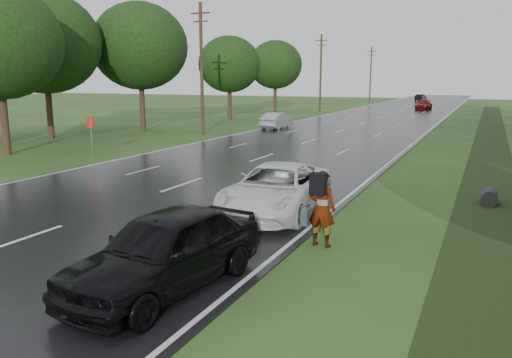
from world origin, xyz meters
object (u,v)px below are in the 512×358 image
(white_pickup, at_px, (277,189))
(road_sign, at_px, (91,129))
(silver_sedan, at_px, (276,120))
(dark_sedan, at_px, (165,250))
(pedestrian, at_px, (321,208))

(white_pickup, bearing_deg, road_sign, 151.13)
(silver_sedan, bearing_deg, white_pickup, 111.90)
(white_pickup, bearing_deg, dark_sedan, -91.79)
(white_pickup, xyz_separation_m, dark_sedan, (0.25, -6.53, 0.06))
(white_pickup, distance_m, silver_sedan, 28.01)
(road_sign, height_order, pedestrian, road_sign)
(pedestrian, distance_m, dark_sedan, 4.52)
(pedestrian, height_order, silver_sedan, pedestrian)
(dark_sedan, relative_size, silver_sedan, 1.15)
(dark_sedan, distance_m, silver_sedan, 34.21)
(pedestrian, distance_m, white_pickup, 3.39)
(white_pickup, relative_size, dark_sedan, 1.14)
(white_pickup, distance_m, dark_sedan, 6.54)
(road_sign, height_order, silver_sedan, road_sign)
(white_pickup, bearing_deg, pedestrian, -51.51)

